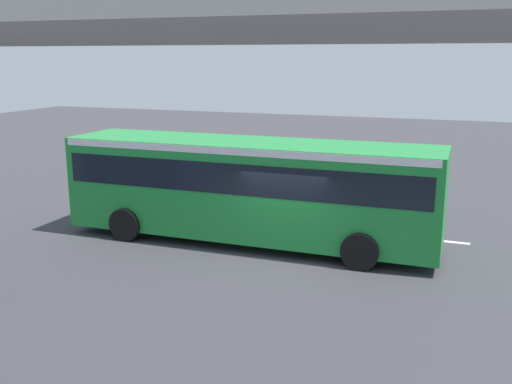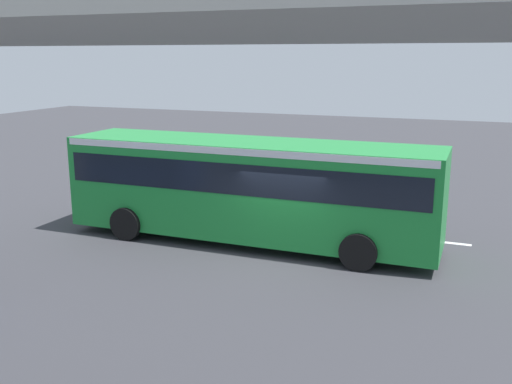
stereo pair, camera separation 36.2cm
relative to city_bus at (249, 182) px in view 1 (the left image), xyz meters
name	(u,v)px [view 1 (the left image)]	position (x,y,z in m)	size (l,w,h in m)	color
ground	(286,256)	(-1.50, 0.96, -1.88)	(80.00, 80.00, 0.00)	#38383D
city_bus	(249,182)	(0.00, 0.00, 0.00)	(11.54, 2.85, 3.15)	#1E8C38
lane_dash_left	(437,240)	(-5.50, -2.10, -1.88)	(2.00, 0.20, 0.01)	silver
lane_dash_centre	(313,228)	(-1.50, -2.10, -1.88)	(2.00, 0.20, 0.01)	silver
lane_dash_right	(206,216)	(2.50, -2.10, -1.88)	(2.00, 0.20, 0.01)	silver
lane_dash_rightmost	(112,207)	(6.50, -2.10, -1.88)	(2.00, 0.20, 0.01)	silver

